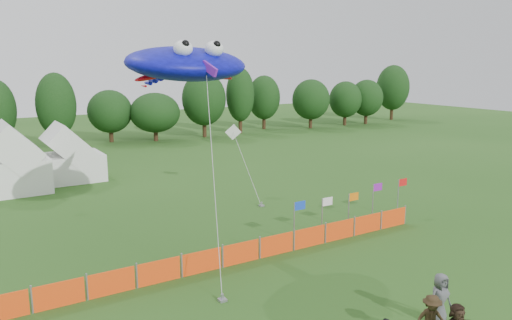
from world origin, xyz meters
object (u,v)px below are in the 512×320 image
spectator_e (440,298)px  stingray_kite (184,64)px  barrier_fence (241,253)px  tent_left (14,164)px  spectator_c (431,320)px  tent_right (70,159)px

spectator_e → stingray_kite: (-4.70, 11.12, 8.15)m
barrier_fence → stingray_kite: bearing=117.2°
tent_left → spectator_e: bearing=-69.6°
tent_left → spectator_c: 30.56m
tent_left → tent_right: size_ratio=0.93×
tent_left → stingray_kite: (5.83, -17.24, 7.06)m
spectator_e → stingray_kite: bearing=120.0°
tent_right → spectator_e: tent_right is taller
barrier_fence → spectator_e: (3.31, -8.41, 0.44)m
spectator_c → spectator_e: spectator_e is taller
tent_left → spectator_e: 30.28m
tent_right → barrier_fence: (3.13, -21.37, -1.24)m
spectator_e → stingray_kite: 14.57m
tent_left → stingray_kite: 19.52m
barrier_fence → spectator_c: spectator_c is taller
spectator_c → tent_right: bearing=125.9°
tent_right → spectator_c: size_ratio=2.79×
tent_left → stingray_kite: stingray_kite is taller
tent_left → spectator_e: size_ratio=2.43×
tent_left → spectator_c: (9.12, -29.15, -1.15)m
barrier_fence → stingray_kite: (-1.39, 2.72, 8.59)m
tent_left → barrier_fence: (7.23, -19.95, -1.53)m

